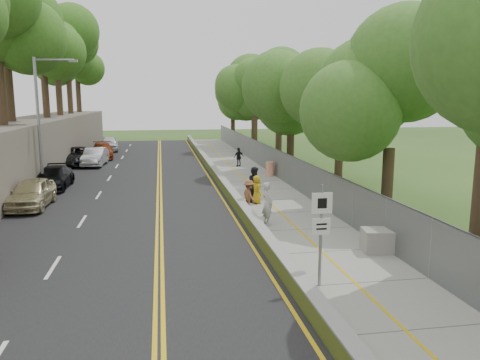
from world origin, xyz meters
TOP-DOWN VIEW (x-y plane):
  - ground at (0.00, 0.00)m, footprint 140.00×140.00m
  - road at (-5.40, 15.00)m, footprint 11.20×66.00m
  - sidewalk at (2.55, 15.00)m, footprint 4.20×66.00m
  - jersey_barrier at (0.25, 15.00)m, footprint 0.42×66.00m
  - chainlink_fence at (4.65, 15.00)m, footprint 0.04×66.00m
  - trees_fenceside at (7.00, 15.00)m, footprint 7.00×66.00m
  - streetlight at (-10.46, 14.00)m, footprint 2.52×0.22m
  - signpost at (1.05, -3.02)m, footprint 0.62×0.09m
  - construction_barrel at (4.25, 17.08)m, footprint 0.61×0.61m
  - concrete_block at (4.30, -0.31)m, footprint 1.38×1.12m
  - car_3 at (-10.20, 14.59)m, footprint 1.95×4.72m
  - car_4 at (-10.17, 9.32)m, footprint 1.84×4.46m
  - car_5 at (-9.00, 24.63)m, footprint 1.85×4.61m
  - car_6 at (-10.60, 25.31)m, footprint 3.05×5.67m
  - car_7 at (-9.00, 29.59)m, footprint 2.50×5.17m
  - car_8 at (-9.00, 35.98)m, footprint 2.22×4.74m
  - painter_0 at (1.45, 8.28)m, footprint 0.60×0.82m
  - painter_1 at (1.07, 4.05)m, footprint 0.60×0.78m
  - painter_2 at (1.45, 8.73)m, footprint 1.00×1.12m
  - painter_3 at (0.75, 6.76)m, footprint 0.83×1.13m
  - person_far at (2.80, 22.13)m, footprint 0.98×0.66m

SIDE VIEW (x-z plane):
  - ground at x=0.00m, z-range 0.00..0.00m
  - road at x=-5.40m, z-range 0.00..0.04m
  - sidewalk at x=2.55m, z-range 0.00..0.05m
  - jersey_barrier at x=0.25m, z-range 0.00..0.60m
  - concrete_block at x=4.30m, z-range 0.05..0.88m
  - construction_barrel at x=4.25m, z-range 0.05..1.06m
  - car_3 at x=-10.20m, z-range 0.04..1.40m
  - car_7 at x=-9.00m, z-range 0.04..1.49m
  - car_5 at x=-9.00m, z-range 0.04..1.53m
  - car_6 at x=-10.60m, z-range 0.04..1.55m
  - car_4 at x=-10.17m, z-range 0.04..1.55m
  - painter_0 at x=1.45m, z-range 0.05..1.57m
  - car_8 at x=-9.00m, z-range 0.04..1.61m
  - person_far at x=2.80m, z-range 0.05..1.60m
  - painter_3 at x=0.75m, z-range 0.05..1.61m
  - chainlink_fence at x=4.65m, z-range 0.00..2.00m
  - painter_1 at x=1.07m, z-range 0.05..1.96m
  - painter_2 at x=1.45m, z-range 0.05..1.96m
  - signpost at x=1.05m, z-range 0.41..3.51m
  - streetlight at x=-10.46m, z-range 0.64..8.64m
  - trees_fenceside at x=7.00m, z-range 0.00..14.00m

